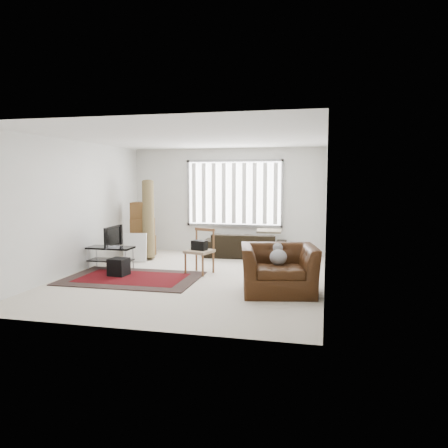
# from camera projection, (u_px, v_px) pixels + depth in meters

# --- Properties ---
(room) EXTENTS (6.00, 6.02, 2.71)m
(room) POSITION_uv_depth(u_px,v_px,m) (202.00, 187.00, 8.84)
(room) COLOR beige
(room) RESTS_ON ground
(persian_rug) EXTENTS (2.57, 1.73, 0.02)m
(persian_rug) POSITION_uv_depth(u_px,v_px,m) (132.00, 278.00, 8.43)
(persian_rug) COLOR black
(persian_rug) RESTS_ON ground
(tv_stand) EXTENTS (0.96, 0.43, 0.48)m
(tv_stand) POSITION_uv_depth(u_px,v_px,m) (111.00, 253.00, 9.30)
(tv_stand) COLOR black
(tv_stand) RESTS_ON ground
(tv) EXTENTS (0.10, 0.78, 0.45)m
(tv) POSITION_uv_depth(u_px,v_px,m) (110.00, 236.00, 9.26)
(tv) COLOR black
(tv) RESTS_ON tv_stand
(subwoofer) EXTENTS (0.37, 0.37, 0.34)m
(subwoofer) POSITION_uv_depth(u_px,v_px,m) (119.00, 267.00, 8.62)
(subwoofer) COLOR black
(subwoofer) RESTS_ON persian_rug
(moving_boxes) EXTENTS (0.59, 0.55, 1.34)m
(moving_boxes) POSITION_uv_depth(u_px,v_px,m) (142.00, 231.00, 10.81)
(moving_boxes) COLOR brown
(moving_boxes) RESTS_ON ground
(white_flatpack) EXTENTS (0.55, 0.28, 0.67)m
(white_flatpack) POSITION_uv_depth(u_px,v_px,m) (135.00, 247.00, 10.13)
(white_flatpack) COLOR silver
(white_flatpack) RESTS_ON ground
(rolled_rug) EXTENTS (0.59, 0.88, 1.90)m
(rolled_rug) POSITION_uv_depth(u_px,v_px,m) (148.00, 219.00, 10.54)
(rolled_rug) COLOR brown
(rolled_rug) RESTS_ON ground
(sofa) EXTENTS (2.04, 0.94, 0.77)m
(sofa) POSITION_uv_depth(u_px,v_px,m) (245.00, 241.00, 10.74)
(sofa) COLOR black
(sofa) RESTS_ON ground
(side_chair) EXTENTS (0.60, 0.60, 0.91)m
(side_chair) POSITION_uv_depth(u_px,v_px,m) (200.00, 249.00, 8.87)
(side_chair) COLOR #887259
(side_chair) RESTS_ON ground
(armchair) EXTENTS (1.44, 1.31, 0.93)m
(armchair) POSITION_uv_depth(u_px,v_px,m) (279.00, 266.00, 7.35)
(armchair) COLOR #351B0A
(armchair) RESTS_ON ground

